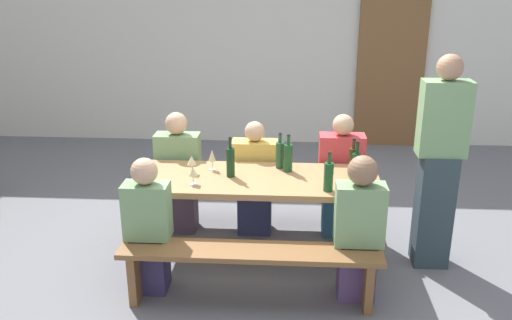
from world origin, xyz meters
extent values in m
plane|color=slate|center=(0.00, 0.00, 0.00)|extent=(24.00, 24.00, 0.00)
cube|color=silver|center=(0.00, 3.46, 1.60)|extent=(14.00, 0.20, 3.20)
cube|color=brown|center=(1.61, 3.32, 1.05)|extent=(0.90, 0.06, 2.10)
cube|color=#9E7247|center=(0.00, 0.00, 0.72)|extent=(2.02, 0.75, 0.05)
cylinder|color=#9E7247|center=(-0.93, -0.31, 0.35)|extent=(0.07, 0.07, 0.70)
cylinder|color=#9E7247|center=(0.93, -0.31, 0.35)|extent=(0.07, 0.07, 0.70)
cylinder|color=#9E7247|center=(-0.93, 0.31, 0.35)|extent=(0.07, 0.07, 0.70)
cylinder|color=#9E7247|center=(0.93, 0.31, 0.35)|extent=(0.07, 0.07, 0.70)
cube|color=brown|center=(0.00, -0.67, 0.43)|extent=(1.92, 0.30, 0.04)
cube|color=brown|center=(-0.86, -0.67, 0.21)|extent=(0.06, 0.24, 0.41)
cube|color=brown|center=(0.86, -0.67, 0.21)|extent=(0.06, 0.24, 0.41)
cube|color=brown|center=(0.00, 0.67, 0.43)|extent=(1.92, 0.30, 0.04)
cube|color=brown|center=(-0.86, 0.67, 0.21)|extent=(0.06, 0.24, 0.41)
cube|color=brown|center=(0.86, 0.67, 0.21)|extent=(0.06, 0.24, 0.41)
cylinder|color=#332814|center=(0.80, 0.15, 0.86)|extent=(0.07, 0.07, 0.22)
cylinder|color=#332814|center=(0.80, 0.15, 1.01)|extent=(0.02, 0.02, 0.08)
cylinder|color=black|center=(0.80, 0.15, 1.05)|extent=(0.03, 0.03, 0.01)
cylinder|color=#143319|center=(-0.21, 0.01, 0.87)|extent=(0.07, 0.07, 0.24)
cylinder|color=#143319|center=(-0.21, 0.01, 1.04)|extent=(0.02, 0.02, 0.09)
cylinder|color=black|center=(-0.21, 0.01, 1.08)|extent=(0.03, 0.03, 0.01)
cylinder|color=#143319|center=(0.82, 0.05, 0.85)|extent=(0.08, 0.08, 0.20)
cylinder|color=#143319|center=(0.82, 0.05, 1.00)|extent=(0.03, 0.03, 0.09)
cylinder|color=black|center=(0.82, 0.05, 1.05)|extent=(0.03, 0.03, 0.01)
cylinder|color=#194723|center=(0.57, -0.25, 0.86)|extent=(0.07, 0.07, 0.23)
cylinder|color=#194723|center=(0.57, -0.25, 1.01)|extent=(0.03, 0.03, 0.08)
cylinder|color=black|center=(0.57, -0.25, 1.06)|extent=(0.03, 0.03, 0.01)
cylinder|color=#194723|center=(0.26, 0.16, 0.87)|extent=(0.07, 0.07, 0.23)
cylinder|color=#194723|center=(0.26, 0.16, 1.02)|extent=(0.03, 0.03, 0.08)
cylinder|color=black|center=(0.26, 0.16, 1.07)|extent=(0.03, 0.03, 0.01)
cylinder|color=#234C2D|center=(0.19, 0.24, 0.86)|extent=(0.07, 0.07, 0.23)
cylinder|color=#234C2D|center=(0.19, 0.24, 1.01)|extent=(0.02, 0.02, 0.07)
cylinder|color=black|center=(0.19, 0.24, 1.06)|extent=(0.03, 0.03, 0.01)
cylinder|color=silver|center=(0.82, -0.29, 0.75)|extent=(0.06, 0.06, 0.01)
cylinder|color=silver|center=(0.82, -0.29, 0.79)|extent=(0.01, 0.01, 0.07)
cone|color=maroon|center=(0.82, -0.29, 0.86)|extent=(0.07, 0.07, 0.08)
cylinder|color=silver|center=(-0.38, 0.15, 0.75)|extent=(0.06, 0.06, 0.01)
cylinder|color=silver|center=(-0.38, 0.15, 0.79)|extent=(0.01, 0.01, 0.07)
cone|color=beige|center=(-0.38, 0.15, 0.88)|extent=(0.06, 0.06, 0.10)
cylinder|color=silver|center=(-0.54, 0.05, 0.75)|extent=(0.06, 0.06, 0.01)
cylinder|color=silver|center=(-0.54, 0.05, 0.79)|extent=(0.01, 0.01, 0.07)
cone|color=beige|center=(-0.54, 0.05, 0.87)|extent=(0.08, 0.08, 0.07)
cylinder|color=silver|center=(-0.49, -0.18, 0.75)|extent=(0.06, 0.06, 0.01)
cylinder|color=silver|center=(-0.49, -0.18, 0.79)|extent=(0.01, 0.01, 0.07)
cone|color=beige|center=(-0.49, -0.18, 0.86)|extent=(0.07, 0.07, 0.08)
cube|color=#332B51|center=(-0.78, -0.52, 0.23)|extent=(0.26, 0.24, 0.45)
cube|color=#729966|center=(-0.78, -0.52, 0.67)|extent=(0.34, 0.20, 0.43)
sphere|color=tan|center=(-0.78, -0.52, 0.98)|extent=(0.20, 0.20, 0.20)
cube|color=#573E6C|center=(0.79, -0.52, 0.23)|extent=(0.27, 0.24, 0.45)
cube|color=#729966|center=(0.79, -0.52, 0.68)|extent=(0.36, 0.20, 0.46)
sphere|color=#846047|center=(0.79, -0.52, 1.02)|extent=(0.22, 0.22, 0.22)
cube|color=#493748|center=(-0.75, 0.52, 0.23)|extent=(0.30, 0.24, 0.45)
cube|color=#729966|center=(-0.75, 0.52, 0.70)|extent=(0.41, 0.20, 0.50)
sphere|color=tan|center=(-0.75, 0.52, 1.05)|extent=(0.20, 0.20, 0.20)
cube|color=navy|center=(-0.05, 0.52, 0.23)|extent=(0.31, 0.24, 0.45)
cube|color=gold|center=(-0.05, 0.52, 0.67)|extent=(0.41, 0.20, 0.45)
sphere|color=tan|center=(-0.05, 0.52, 0.99)|extent=(0.18, 0.18, 0.18)
cube|color=#275570|center=(0.74, 0.52, 0.23)|extent=(0.30, 0.24, 0.45)
cube|color=#C6383D|center=(0.74, 0.52, 0.71)|extent=(0.41, 0.20, 0.52)
sphere|color=tan|center=(0.74, 0.52, 1.06)|extent=(0.19, 0.19, 0.19)
cube|color=#2E3D44|center=(1.47, 0.02, 0.48)|extent=(0.28, 0.24, 0.97)
cube|color=#729966|center=(1.47, 0.02, 1.27)|extent=(0.38, 0.20, 0.60)
sphere|color=#A87A5B|center=(1.47, 0.02, 1.67)|extent=(0.20, 0.20, 0.20)
camera|label=1|loc=(0.27, -4.25, 2.40)|focal=39.00mm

